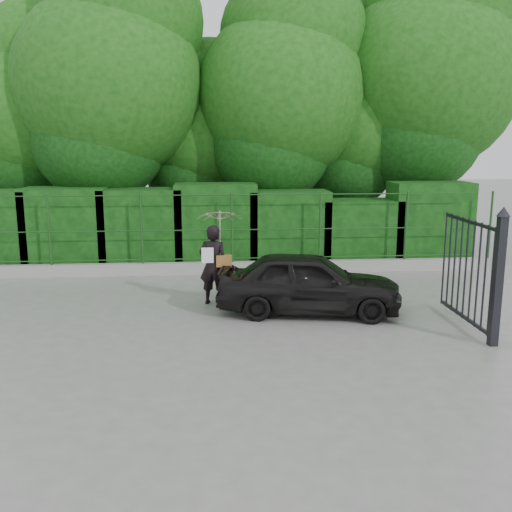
{
  "coord_description": "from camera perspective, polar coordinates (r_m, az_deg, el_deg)",
  "views": [
    {
      "loc": [
        -0.1,
        -10.03,
        3.4
      ],
      "look_at": [
        0.78,
        1.3,
        1.1
      ],
      "focal_mm": 40.0,
      "sensor_mm": 36.0,
      "label": 1
    }
  ],
  "objects": [
    {
      "name": "ground",
      "position": [
        10.59,
        -3.67,
        -7.31
      ],
      "size": [
        80.0,
        80.0,
        0.0
      ],
      "primitive_type": "plane",
      "color": "gray"
    },
    {
      "name": "kerb",
      "position": [
        14.88,
        -3.93,
        -1.19
      ],
      "size": [
        14.0,
        0.25,
        0.3
      ],
      "primitive_type": "cube",
      "color": "#9E9E99",
      "rests_on": "ground"
    },
    {
      "name": "car",
      "position": [
        11.45,
        5.32,
        -2.65
      ],
      "size": [
        3.84,
        2.03,
        1.24
      ],
      "primitive_type": "imported",
      "rotation": [
        0.0,
        0.0,
        1.41
      ],
      "color": "black",
      "rests_on": "ground"
    },
    {
      "name": "woman",
      "position": [
        11.93,
        -3.84,
        1.34
      ],
      "size": [
        0.98,
        0.97,
        2.0
      ],
      "color": "black",
      "rests_on": "ground"
    },
    {
      "name": "fence",
      "position": [
        14.69,
        -3.13,
        2.82
      ],
      "size": [
        14.13,
        0.06,
        1.8
      ],
      "color": "#1A4718",
      "rests_on": "kerb"
    },
    {
      "name": "gate",
      "position": [
        10.65,
        21.88,
        -1.38
      ],
      "size": [
        0.22,
        2.33,
        2.36
      ],
      "color": "black",
      "rests_on": "ground"
    },
    {
      "name": "hedge",
      "position": [
        15.7,
        -4.21,
        2.86
      ],
      "size": [
        14.2,
        1.2,
        2.27
      ],
      "color": "black",
      "rests_on": "ground"
    },
    {
      "name": "trees",
      "position": [
        17.85,
        -0.45,
        15.36
      ],
      "size": [
        17.1,
        6.15,
        8.08
      ],
      "color": "black",
      "rests_on": "ground"
    }
  ]
}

